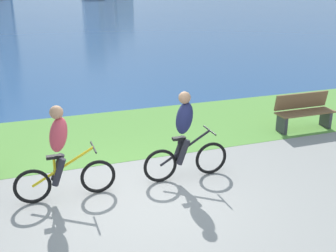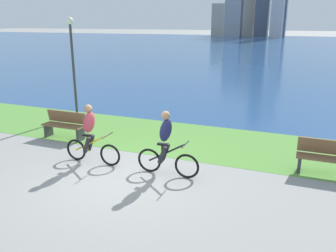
{
  "view_description": "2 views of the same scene",
  "coord_description": "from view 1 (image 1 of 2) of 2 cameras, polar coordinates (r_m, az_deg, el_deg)",
  "views": [
    {
      "loc": [
        -1.75,
        -6.06,
        3.56
      ],
      "look_at": [
        0.76,
        0.94,
        0.94
      ],
      "focal_mm": 44.72,
      "sensor_mm": 36.0,
      "label": 1
    },
    {
      "loc": [
        3.98,
        -6.96,
        3.77
      ],
      "look_at": [
        0.85,
        0.94,
        1.19
      ],
      "focal_mm": 36.91,
      "sensor_mm": 36.0,
      "label": 2
    }
  ],
  "objects": [
    {
      "name": "ground_plane",
      "position": [
        7.24,
        -3.22,
        -10.04
      ],
      "size": [
        300.0,
        300.0,
        0.0
      ],
      "primitive_type": "plane",
      "color": "gray"
    },
    {
      "name": "grass_strip_bayside",
      "position": [
        10.23,
        -8.65,
        -1.13
      ],
      "size": [
        120.0,
        3.48,
        0.01
      ],
      "primitive_type": "cube",
      "color": "#59933D",
      "rests_on": "ground"
    },
    {
      "name": "bay_water_surface",
      "position": [
        55.32,
        -18.49,
        14.79
      ],
      "size": [
        300.0,
        88.01,
        0.0
      ],
      "primitive_type": "cube",
      "color": "navy",
      "rests_on": "ground"
    },
    {
      "name": "cyclist_lead",
      "position": [
        7.65,
        2.3,
        -1.43
      ],
      "size": [
        1.67,
        0.52,
        1.68
      ],
      "color": "black",
      "rests_on": "ground"
    },
    {
      "name": "cyclist_trailing",
      "position": [
        7.15,
        -14.37,
        -3.65
      ],
      "size": [
        1.71,
        0.52,
        1.66
      ],
      "color": "black",
      "rests_on": "ground"
    },
    {
      "name": "bench_near_path",
      "position": [
        10.88,
        18.01,
        1.86
      ],
      "size": [
        1.5,
        0.47,
        0.9
      ],
      "color": "brown",
      "rests_on": "ground"
    }
  ]
}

